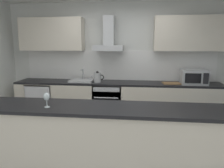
% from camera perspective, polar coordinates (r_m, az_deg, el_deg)
% --- Properties ---
extents(ground, '(5.95, 4.63, 0.02)m').
position_cam_1_polar(ground, '(3.54, -1.21, -18.56)').
color(ground, gray).
extents(wall_back, '(5.95, 0.12, 2.60)m').
position_cam_1_polar(wall_back, '(4.97, 1.76, 5.80)').
color(wall_back, silver).
rests_on(wall_back, ground).
extents(backsplash_tile, '(4.21, 0.02, 0.66)m').
position_cam_1_polar(backsplash_tile, '(4.91, 1.68, 4.91)').
color(backsplash_tile, white).
extents(counter_back, '(4.36, 0.60, 0.90)m').
position_cam_1_polar(counter_back, '(4.75, 1.29, -4.86)').
color(counter_back, beige).
rests_on(counter_back, ground).
extents(counter_island, '(3.33, 0.64, 0.96)m').
position_cam_1_polar(counter_island, '(2.83, -1.83, -15.22)').
color(counter_island, beige).
rests_on(counter_island, ground).
extents(upper_cabinets, '(4.30, 0.32, 0.70)m').
position_cam_1_polar(upper_cabinets, '(4.73, 1.55, 12.95)').
color(upper_cabinets, beige).
extents(oven, '(0.60, 0.62, 0.80)m').
position_cam_1_polar(oven, '(4.74, -1.02, -4.76)').
color(oven, slate).
rests_on(oven, ground).
extents(refrigerator, '(0.58, 0.60, 0.85)m').
position_cam_1_polar(refrigerator, '(5.15, -17.47, -4.41)').
color(refrigerator, white).
rests_on(refrigerator, ground).
extents(microwave, '(0.50, 0.38, 0.30)m').
position_cam_1_polar(microwave, '(4.69, 20.62, 1.75)').
color(microwave, '#B7BABC').
rests_on(microwave, counter_back).
extents(sink, '(0.50, 0.40, 0.26)m').
position_cam_1_polar(sink, '(4.76, -7.88, 0.98)').
color(sink, silver).
rests_on(sink, counter_back).
extents(kettle, '(0.29, 0.15, 0.24)m').
position_cam_1_polar(kettle, '(4.63, -3.84, 1.75)').
color(kettle, '#B7BABC').
rests_on(kettle, counter_back).
extents(range_hood, '(0.62, 0.45, 0.72)m').
position_cam_1_polar(range_hood, '(4.70, -0.85, 11.47)').
color(range_hood, '#B7BABC').
extents(wine_glass, '(0.08, 0.08, 0.18)m').
position_cam_1_polar(wine_glass, '(2.71, -16.73, -3.34)').
color(wine_glass, silver).
rests_on(wine_glass, counter_island).
extents(chopping_board, '(0.37, 0.26, 0.02)m').
position_cam_1_polar(chopping_board, '(4.63, 15.24, 0.21)').
color(chopping_board, '#9E7247').
rests_on(chopping_board, counter_back).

